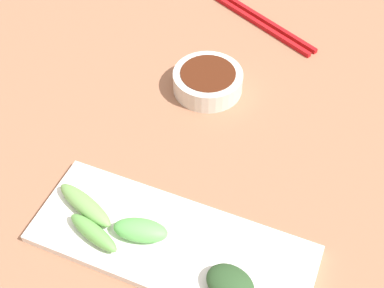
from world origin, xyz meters
name	(u,v)px	position (x,y,z in m)	size (l,w,h in m)	color
tabletop	(189,174)	(0.00, 0.00, 0.01)	(2.10, 2.10, 0.02)	#986649
sauce_bowl	(208,81)	(-0.16, -0.04, 0.04)	(0.11, 0.11, 0.03)	silver
serving_plate	(172,244)	(0.12, 0.03, 0.03)	(0.13, 0.35, 0.01)	white
broccoli_leafy_0	(230,284)	(0.15, 0.11, 0.04)	(0.04, 0.06, 0.02)	#2A4B26
broccoli_stalk_1	(141,230)	(0.13, -0.01, 0.04)	(0.03, 0.07, 0.02)	#5FBC57
broccoli_stalk_2	(85,205)	(0.12, -0.09, 0.04)	(0.02, 0.09, 0.02)	#73AA57
broccoli_stalk_3	(93,233)	(0.15, -0.06, 0.04)	(0.02, 0.08, 0.02)	#63AB4E
chopsticks	(263,23)	(-0.36, 0.00, 0.02)	(0.12, 0.22, 0.01)	red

